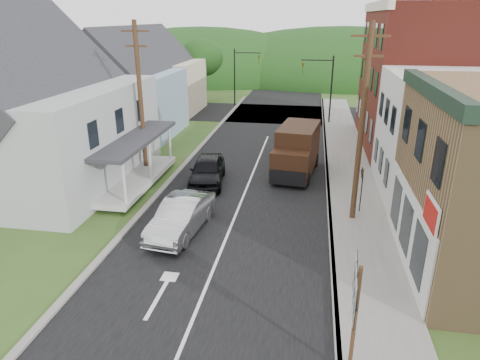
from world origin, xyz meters
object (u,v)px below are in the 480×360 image
at_px(silver_sedan, 181,216).
at_px(delivery_van, 296,151).
at_px(warning_sign, 362,183).
at_px(dark_sedan, 207,170).
at_px(route_sign_cluster, 355,305).

relative_size(silver_sedan, delivery_van, 0.85).
bearing_deg(warning_sign, silver_sedan, -160.55).
bearing_deg(delivery_van, dark_sedan, -146.46).
bearing_deg(delivery_van, warning_sign, -49.93).
distance_m(dark_sedan, warning_sign, 8.87).
bearing_deg(route_sign_cluster, warning_sign, 87.98).
relative_size(route_sign_cluster, warning_sign, 1.39).
bearing_deg(warning_sign, route_sign_cluster, -99.32).
xyz_separation_m(silver_sedan, dark_sedan, (-0.30, 6.12, 0.02)).
distance_m(route_sign_cluster, warning_sign, 10.58).
height_order(route_sign_cluster, warning_sign, route_sign_cluster).
xyz_separation_m(silver_sedan, warning_sign, (8.07, 3.28, 0.87)).
bearing_deg(silver_sedan, delivery_van, 67.72).
height_order(silver_sedan, warning_sign, warning_sign).
bearing_deg(warning_sign, dark_sedan, 158.53).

